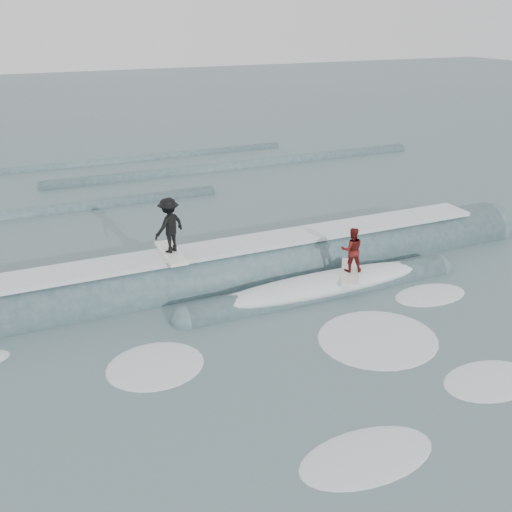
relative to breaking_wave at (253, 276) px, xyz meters
name	(u,v)px	position (x,y,z in m)	size (l,w,h in m)	color
ground	(310,341)	(-0.22, -4.30, -0.04)	(160.00, 160.00, 0.00)	#3D5659
breaking_wave	(253,276)	(0.00, 0.00, 0.00)	(23.28, 3.90, 2.25)	#345259
surfer_black	(169,227)	(-2.69, 0.27, 2.04)	(1.29, 2.01, 1.83)	white
surfer_red	(352,253)	(2.53, -1.93, 1.14)	(1.54, 1.98, 1.54)	silver
whitewater	(333,363)	(-0.18, -5.45, -0.04)	(15.13, 8.45, 0.10)	white
far_swells	(133,181)	(-1.05, 13.35, -0.04)	(36.25, 8.65, 0.80)	#345259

